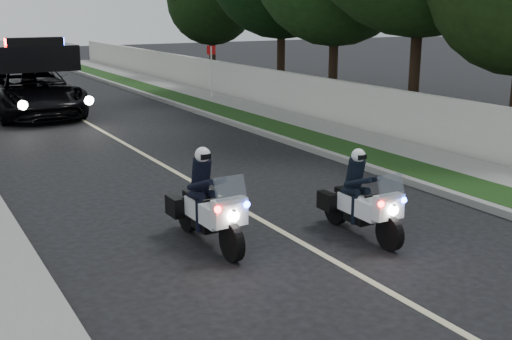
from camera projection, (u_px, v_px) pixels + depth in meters
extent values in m
plane|color=black|center=(382.00, 288.00, 8.87)|extent=(120.00, 120.00, 0.00)
cube|color=gray|center=(268.00, 134.00, 19.24)|extent=(0.20, 60.00, 0.15)
cube|color=#193814|center=(287.00, 132.00, 19.57)|extent=(1.20, 60.00, 0.16)
cube|color=gray|center=(322.00, 128.00, 20.20)|extent=(1.40, 60.00, 0.16)
cube|color=beige|center=(348.00, 105.00, 20.51)|extent=(0.22, 60.00, 1.50)
cube|color=#BFB78C|center=(139.00, 152.00, 17.28)|extent=(0.12, 50.00, 0.01)
imported|color=black|center=(35.00, 115.00, 23.23)|extent=(2.92, 6.25, 3.03)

